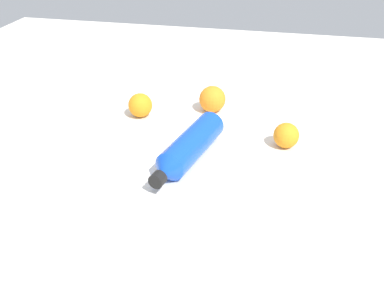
{
  "coord_description": "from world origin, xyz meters",
  "views": [
    {
      "loc": [
        -0.96,
        -0.22,
        0.6
      ],
      "look_at": [
        -0.02,
        -0.01,
        0.04
      ],
      "focal_mm": 40.86,
      "sensor_mm": 36.0,
      "label": 1
    }
  ],
  "objects_px": {
    "orange_0": "(286,135)",
    "orange_1": "(212,99)",
    "water_bottle": "(188,148)",
    "orange_2": "(140,105)"
  },
  "relations": [
    {
      "from": "water_bottle",
      "to": "orange_1",
      "type": "bearing_deg",
      "value": -168.25
    },
    {
      "from": "orange_0",
      "to": "orange_2",
      "type": "xyz_separation_m",
      "value": [
        0.09,
        0.44,
        0.0
      ]
    },
    {
      "from": "water_bottle",
      "to": "orange_2",
      "type": "height_order",
      "value": "water_bottle"
    },
    {
      "from": "orange_2",
      "to": "orange_0",
      "type": "bearing_deg",
      "value": -101.86
    },
    {
      "from": "orange_1",
      "to": "orange_2",
      "type": "height_order",
      "value": "orange_1"
    },
    {
      "from": "orange_0",
      "to": "orange_1",
      "type": "distance_m",
      "value": 0.29
    },
    {
      "from": "orange_0",
      "to": "orange_1",
      "type": "xyz_separation_m",
      "value": [
        0.17,
        0.23,
        0.01
      ]
    },
    {
      "from": "water_bottle",
      "to": "orange_1",
      "type": "xyz_separation_m",
      "value": [
        0.3,
        -0.01,
        0.0
      ]
    },
    {
      "from": "water_bottle",
      "to": "orange_2",
      "type": "distance_m",
      "value": 0.3
    },
    {
      "from": "water_bottle",
      "to": "orange_1",
      "type": "distance_m",
      "value": 0.3
    }
  ]
}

